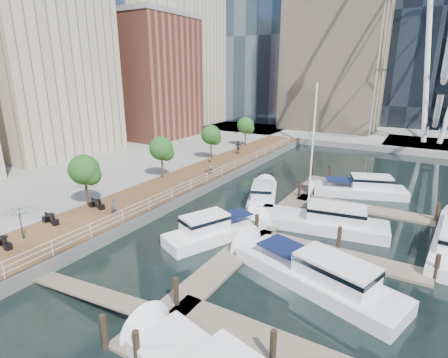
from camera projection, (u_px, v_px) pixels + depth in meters
ground at (159, 274)px, 22.06m from camera, size 520.00×520.00×0.00m
boardwalk at (186, 183)px, 38.64m from camera, size 6.00×60.00×1.00m
seawall at (208, 187)px, 37.18m from camera, size 0.25×60.00×1.00m
land_inland at (39, 155)px, 51.76m from camera, size 48.00×90.00×1.00m
land_far at (381, 112)px, 105.88m from camera, size 200.00×114.00×1.00m
pier at (431, 146)px, 57.92m from camera, size 14.00×12.00×1.00m
railing at (207, 178)px, 36.93m from camera, size 0.10×60.00×1.05m
floating_docks at (328, 235)px, 26.26m from camera, size 16.00×34.00×2.60m
midrise_condos at (104, 64)px, 56.52m from camera, size 19.00×67.00×28.00m
street_trees at (161, 148)px, 37.87m from camera, size 2.60×42.60×4.60m
cafe_tables at (28, 230)px, 25.07m from camera, size 2.50×13.70×0.74m
yacht_foreground at (315, 284)px, 21.03m from camera, size 11.92×6.48×2.15m
pedestrian_near at (114, 207)px, 28.35m from camera, size 0.64×0.56×1.47m
pedestrian_mid at (209, 166)px, 39.98m from camera, size 0.75×0.93×1.81m
pedestrian_far at (238, 147)px, 49.76m from camera, size 1.15×0.48×1.95m
moored_yachts at (323, 233)px, 27.76m from camera, size 21.07×33.00×11.50m
cafe_seating at (7, 224)px, 24.13m from camera, size 4.09×15.22×2.42m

